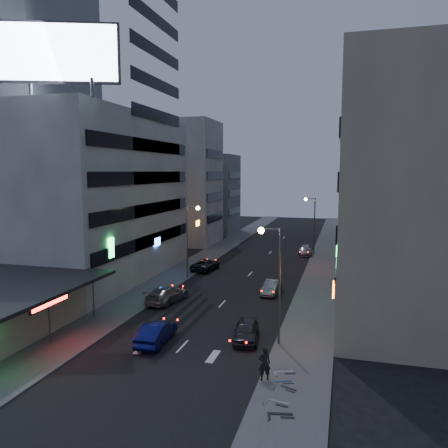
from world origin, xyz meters
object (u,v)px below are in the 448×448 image
at_px(parked_car_right_mid, 271,287).
at_px(parked_car_right_far, 305,251).
at_px(road_car_blue, 156,333).
at_px(road_car_silver, 167,294).
at_px(person, 264,363).
at_px(scooter_black_a, 293,402).
at_px(scooter_blue, 292,372).
at_px(scooter_silver_b, 294,362).
at_px(parked_car_left, 206,265).
at_px(scooter_black_b, 298,381).
at_px(parked_car_right_near, 246,331).
at_px(scooter_silver_a, 290,394).

relative_size(parked_car_right_mid, parked_car_right_far, 0.87).
bearing_deg(road_car_blue, road_car_silver, -73.93).
bearing_deg(person, scooter_black_a, 97.08).
bearing_deg(scooter_blue, scooter_silver_b, -19.74).
bearing_deg(road_car_silver, parked_car_left, -78.10).
bearing_deg(person, scooter_black_b, 135.33).
bearing_deg(scooter_black_a, scooter_black_b, -10.79).
xyz_separation_m(road_car_blue, road_car_silver, (-3.05, 9.09, 0.01)).
relative_size(parked_car_right_far, road_car_silver, 0.87).
bearing_deg(parked_car_right_near, parked_car_right_far, 80.00).
distance_m(parked_car_right_far, scooter_blue, 38.60).
height_order(road_car_blue, scooter_blue, road_car_blue).
distance_m(parked_car_right_mid, scooter_black_b, 19.07).
height_order(person, scooter_black_a, person).
bearing_deg(parked_car_right_far, person, -95.68).
height_order(parked_car_left, scooter_black_b, parked_car_left).
height_order(parked_car_right_far, scooter_silver_b, parked_car_right_far).
distance_m(person, scooter_silver_a, 2.78).
relative_size(road_car_silver, person, 2.63).
distance_m(scooter_silver_a, scooter_silver_b, 3.78).
relative_size(parked_car_left, person, 2.51).
relative_size(parked_car_right_near, road_car_silver, 0.80).
height_order(parked_car_right_mid, scooter_black_a, parked_car_right_mid).
height_order(scooter_black_a, scooter_black_b, scooter_black_a).
relative_size(parked_car_right_far, scooter_silver_b, 2.55).
bearing_deg(scooter_silver_a, scooter_silver_b, 14.33).
bearing_deg(road_car_silver, road_car_blue, 117.84).
xyz_separation_m(parked_car_right_far, scooter_blue, (2.63, -38.51, -0.04)).
distance_m(road_car_silver, scooter_black_b, 18.80).
bearing_deg(parked_car_right_near, scooter_silver_a, -70.76).
bearing_deg(person, scooter_silver_a, 102.27).
distance_m(parked_car_right_mid, scooter_blue, 17.95).
distance_m(parked_car_right_near, road_car_silver, 11.32).
relative_size(road_car_silver, scooter_silver_a, 2.92).
distance_m(road_car_blue, road_car_silver, 9.59).
height_order(parked_car_right_mid, scooter_black_b, parked_car_right_mid).
bearing_deg(parked_car_right_far, scooter_black_b, -92.89).
xyz_separation_m(road_car_blue, scooter_blue, (9.75, -3.21, -0.13)).
relative_size(parked_car_right_mid, scooter_black_b, 2.42).
xyz_separation_m(parked_car_right_near, person, (2.35, -5.76, 0.40)).
height_order(person, scooter_silver_a, person).
relative_size(parked_car_right_far, scooter_black_a, 2.43).
xyz_separation_m(parked_car_left, road_car_blue, (3.65, -22.31, 0.05)).
height_order(parked_car_right_near, scooter_black_b, parked_car_right_near).
bearing_deg(scooter_black_b, person, 91.81).
distance_m(road_car_silver, person, 16.99).
bearing_deg(scooter_black_b, scooter_black_a, -159.19).
xyz_separation_m(scooter_silver_a, scooter_blue, (-0.22, 2.53, -0.05)).
bearing_deg(scooter_silver_b, person, 118.04).
xyz_separation_m(parked_car_right_mid, person, (2.55, -17.87, 0.46)).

